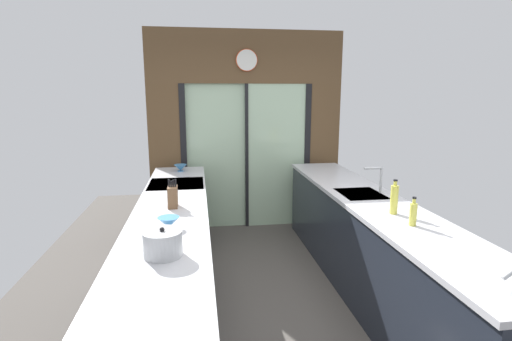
% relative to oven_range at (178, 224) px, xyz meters
% --- Properties ---
extents(ground_plane, '(5.04, 7.60, 0.02)m').
position_rel_oven_range_xyz_m(ground_plane, '(0.91, -0.65, -0.47)').
color(ground_plane, '#4C4742').
extents(back_wall_unit, '(2.64, 0.12, 2.70)m').
position_rel_oven_range_xyz_m(back_wall_unit, '(0.91, 1.15, 1.07)').
color(back_wall_unit, brown).
rests_on(back_wall_unit, ground_plane).
extents(left_counter_run, '(0.62, 3.80, 0.92)m').
position_rel_oven_range_xyz_m(left_counter_run, '(-0.00, -1.12, 0.01)').
color(left_counter_run, '#1E232D').
rests_on(left_counter_run, ground_plane).
extents(right_counter_run, '(0.62, 3.80, 0.92)m').
position_rel_oven_range_xyz_m(right_counter_run, '(1.82, -0.95, 0.01)').
color(right_counter_run, '#1E232D').
rests_on(right_counter_run, ground_plane).
extents(sink_faucet, '(0.19, 0.02, 0.26)m').
position_rel_oven_range_xyz_m(sink_faucet, '(1.97, -0.70, 0.64)').
color(sink_faucet, '#B7BABC').
rests_on(sink_faucet, right_counter_run).
extents(oven_range, '(0.60, 0.60, 0.92)m').
position_rel_oven_range_xyz_m(oven_range, '(0.00, 0.00, 0.00)').
color(oven_range, '#B7BABC').
rests_on(oven_range, ground_plane).
extents(mixing_bowl_near, '(0.16, 0.16, 0.08)m').
position_rel_oven_range_xyz_m(mixing_bowl_near, '(0.02, -1.44, 0.51)').
color(mixing_bowl_near, teal).
rests_on(mixing_bowl_near, left_counter_run).
extents(mixing_bowl_far, '(0.16, 0.16, 0.08)m').
position_rel_oven_range_xyz_m(mixing_bowl_far, '(0.02, 0.66, 0.51)').
color(mixing_bowl_far, teal).
rests_on(mixing_bowl_far, left_counter_run).
extents(knife_block, '(0.08, 0.14, 0.25)m').
position_rel_oven_range_xyz_m(knife_block, '(0.02, -0.90, 0.56)').
color(knife_block, brown).
rests_on(knife_block, left_counter_run).
extents(stock_pot, '(0.24, 0.24, 0.18)m').
position_rel_oven_range_xyz_m(stock_pot, '(0.02, -1.92, 0.54)').
color(stock_pot, '#B7BABC').
rests_on(stock_pot, left_counter_run).
extents(soap_bottle_near, '(0.05, 0.05, 0.22)m').
position_rel_oven_range_xyz_m(soap_bottle_near, '(1.80, -1.64, 0.56)').
color(soap_bottle_near, '#D1CC4C').
rests_on(soap_bottle_near, right_counter_run).
extents(soap_bottle_far, '(0.06, 0.06, 0.28)m').
position_rel_oven_range_xyz_m(soap_bottle_far, '(1.80, -1.35, 0.59)').
color(soap_bottle_far, '#D1CC4C').
rests_on(soap_bottle_far, right_counter_run).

